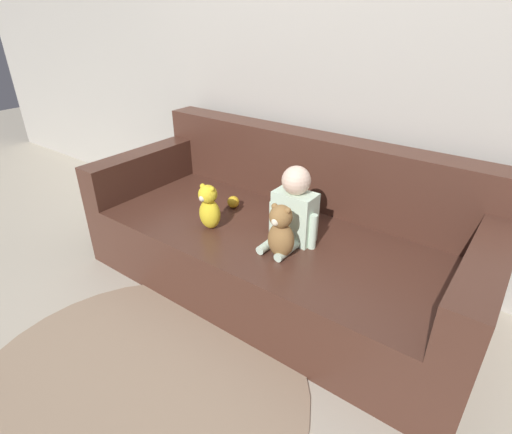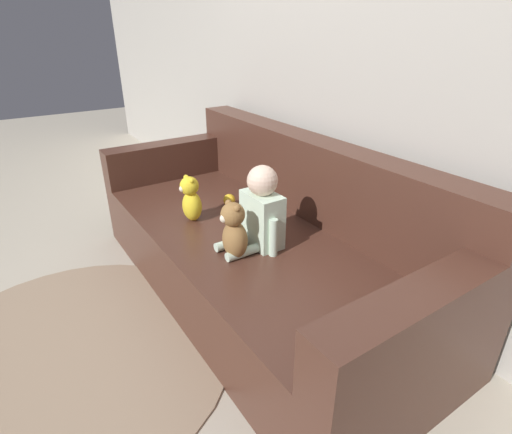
{
  "view_description": "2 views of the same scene",
  "coord_description": "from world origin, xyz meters",
  "px_view_note": "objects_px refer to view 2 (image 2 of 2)",
  "views": [
    {
      "loc": [
        1.06,
        -1.61,
        1.47
      ],
      "look_at": [
        -0.07,
        -0.08,
        0.47
      ],
      "focal_mm": 28.0,
      "sensor_mm": 36.0,
      "label": 1
    },
    {
      "loc": [
        1.56,
        -1.03,
        1.37
      ],
      "look_at": [
        0.05,
        -0.02,
        0.49
      ],
      "focal_mm": 28.0,
      "sensor_mm": 36.0,
      "label": 2
    }
  ],
  "objects_px": {
    "couch": "(263,244)",
    "person_baby": "(261,212)",
    "plush_toy_side": "(191,199)",
    "toy_ball": "(229,200)",
    "teddy_bear_brown": "(234,231)"
  },
  "relations": [
    {
      "from": "couch",
      "to": "teddy_bear_brown",
      "type": "distance_m",
      "value": 0.41
    },
    {
      "from": "couch",
      "to": "plush_toy_side",
      "type": "height_order",
      "value": "couch"
    },
    {
      "from": "plush_toy_side",
      "to": "toy_ball",
      "type": "distance_m",
      "value": 0.29
    },
    {
      "from": "couch",
      "to": "person_baby",
      "type": "height_order",
      "value": "couch"
    },
    {
      "from": "person_baby",
      "to": "plush_toy_side",
      "type": "bearing_deg",
      "value": -159.43
    },
    {
      "from": "couch",
      "to": "toy_ball",
      "type": "distance_m",
      "value": 0.37
    },
    {
      "from": "person_baby",
      "to": "plush_toy_side",
      "type": "height_order",
      "value": "person_baby"
    },
    {
      "from": "couch",
      "to": "toy_ball",
      "type": "xyz_separation_m",
      "value": [
        -0.35,
        -0.01,
        0.14
      ]
    },
    {
      "from": "person_baby",
      "to": "teddy_bear_brown",
      "type": "xyz_separation_m",
      "value": [
        0.03,
        -0.17,
        -0.04
      ]
    },
    {
      "from": "person_baby",
      "to": "toy_ball",
      "type": "relative_size",
      "value": 5.57
    },
    {
      "from": "couch",
      "to": "person_baby",
      "type": "xyz_separation_m",
      "value": [
        0.14,
        -0.12,
        0.28
      ]
    },
    {
      "from": "teddy_bear_brown",
      "to": "plush_toy_side",
      "type": "xyz_separation_m",
      "value": [
        -0.47,
        0.01,
        -0.01
      ]
    },
    {
      "from": "person_baby",
      "to": "plush_toy_side",
      "type": "xyz_separation_m",
      "value": [
        -0.43,
        -0.16,
        -0.05
      ]
    },
    {
      "from": "teddy_bear_brown",
      "to": "plush_toy_side",
      "type": "bearing_deg",
      "value": 179.28
    },
    {
      "from": "teddy_bear_brown",
      "to": "couch",
      "type": "bearing_deg",
      "value": 121.67
    }
  ]
}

